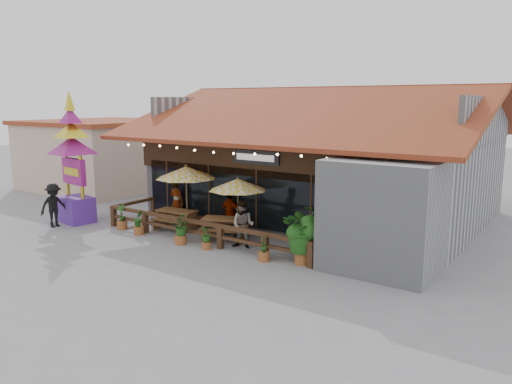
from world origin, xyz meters
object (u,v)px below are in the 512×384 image
Objects in this scene: picnic_table_right at (225,225)px; tropical_plant at (303,229)px; umbrella_right at (238,185)px; thai_sign_tower at (72,149)px; umbrella_left at (186,173)px; pedestrian at (54,205)px; picnic_table_left at (177,216)px.

picnic_table_right is 4.21m from tropical_plant.
umbrella_right is 0.42× the size of thai_sign_tower.
picnic_table_right is (-0.35, -0.39, -1.59)m from umbrella_right.
thai_sign_tower is at bearing -157.88° from umbrella_left.
pedestrian is at bearing -157.97° from umbrella_right.
picnic_table_right is at bearing -9.00° from umbrella_left.
umbrella_left is 2.72m from umbrella_right.
umbrella_left reaches higher than tropical_plant.
thai_sign_tower reaches higher than umbrella_left.
tropical_plant is (4.06, -0.92, 0.63)m from picnic_table_right.
picnic_table_left is (-3.02, -0.33, -1.61)m from umbrella_right.
picnic_table_right is 1.18× the size of pedestrian.
thai_sign_tower is at bearing 3.85° from pedestrian.
pedestrian is (-7.65, -3.10, -1.21)m from umbrella_right.
tropical_plant is 1.10× the size of pedestrian.
thai_sign_tower is 11.54m from tropical_plant.
picnic_table_right is at bearing 167.20° from tropical_plant.
umbrella_left is at bearing -52.56° from pedestrian.
tropical_plant is at bearing 3.54° from thai_sign_tower.
umbrella_right is 1.40× the size of picnic_table_left.
picnic_table_left is 2.67m from picnic_table_right.
umbrella_left is at bearing 171.00° from picnic_table_right.
umbrella_left is 1.48× the size of tropical_plant.
umbrella_left is at bearing 45.11° from picnic_table_left.
umbrella_right is 3.44m from picnic_table_left.
umbrella_right is 1.24× the size of tropical_plant.
pedestrian is (-0.03, -1.08, -2.37)m from thai_sign_tower.
picnic_table_right is at bearing 12.59° from thai_sign_tower.
umbrella_right is 1.16× the size of picnic_table_right.
picnic_table_right is 1.07× the size of tropical_plant.
thai_sign_tower is (-4.91, -2.00, 0.90)m from umbrella_left.
umbrella_right is (2.71, 0.02, -0.26)m from umbrella_left.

